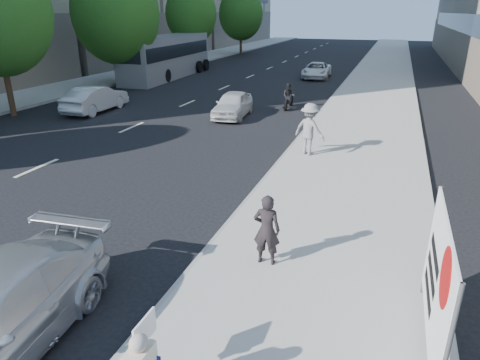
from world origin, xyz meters
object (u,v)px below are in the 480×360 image
at_px(bus, 167,57).
at_px(motorcycle, 289,97).
at_px(white_sedan_far, 317,70).
at_px(pedestrian_woman, 267,230).
at_px(jogger, 310,129).
at_px(protest_banner, 437,281).
at_px(white_sedan_mid, 95,99).
at_px(white_sedan_near, 233,104).

bearing_deg(bus, motorcycle, -37.91).
bearing_deg(white_sedan_far, pedestrian_woman, -84.50).
distance_m(jogger, bus, 22.79).
relative_size(protest_banner, white_sedan_mid, 0.72).
relative_size(protest_banner, motorcycle, 1.49).
xyz_separation_m(protest_banner, white_sedan_mid, (-16.23, 13.23, -0.70)).
bearing_deg(pedestrian_woman, protest_banner, 149.65).
height_order(pedestrian_woman, white_sedan_far, pedestrian_woman).
relative_size(pedestrian_woman, bus, 0.13).
height_order(white_sedan_mid, white_sedan_far, white_sedan_mid).
distance_m(white_sedan_far, bus, 12.35).
bearing_deg(motorcycle, white_sedan_near, -133.79).
relative_size(pedestrian_woman, white_sedan_far, 0.35).
distance_m(protest_banner, white_sedan_far, 30.70).
bearing_deg(white_sedan_near, bus, 125.50).
relative_size(protest_banner, white_sedan_far, 0.68).
bearing_deg(protest_banner, jogger, 111.85).
bearing_deg(white_sedan_mid, white_sedan_near, -170.85).
distance_m(protest_banner, white_sedan_near, 17.00).
bearing_deg(bus, white_sedan_near, -51.86).
relative_size(white_sedan_near, bus, 0.31).
bearing_deg(motorcycle, bus, 138.37).
height_order(pedestrian_woman, protest_banner, protest_banner).
bearing_deg(motorcycle, white_sedan_far, 86.37).
xyz_separation_m(protest_banner, motorcycle, (-6.46, 17.53, -0.76)).
height_order(white_sedan_near, bus, bus).
xyz_separation_m(jogger, white_sedan_far, (-3.38, 20.65, -0.49)).
relative_size(white_sedan_far, motorcycle, 2.18).
distance_m(white_sedan_mid, white_sedan_far, 18.99).
bearing_deg(white_sedan_mid, bus, -79.67).
bearing_deg(white_sedan_near, jogger, -52.22).
height_order(motorcycle, bus, bus).
bearing_deg(bus, jogger, -51.13).
bearing_deg(white_sedan_far, jogger, -83.20).
xyz_separation_m(protest_banner, white_sedan_near, (-8.72, 14.57, -0.75)).
bearing_deg(jogger, white_sedan_mid, 4.61).
xyz_separation_m(jogger, white_sedan_near, (-5.02, 5.36, -0.46)).
bearing_deg(white_sedan_far, protest_banner, -79.16).
distance_m(white_sedan_mid, motorcycle, 10.68).
xyz_separation_m(jogger, protest_banner, (3.69, -9.21, 0.29)).
xyz_separation_m(white_sedan_mid, bus, (-2.60, 13.02, 0.93)).
distance_m(jogger, motorcycle, 8.78).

